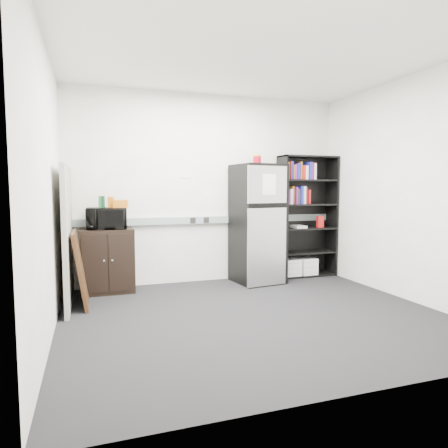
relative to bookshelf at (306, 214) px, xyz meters
name	(u,v)px	position (x,y,z in m)	size (l,w,h in m)	color
floor	(255,315)	(-1.51, -1.57, -0.97)	(4.00, 4.00, 0.00)	black
wall_back	(208,189)	(-1.51, 0.18, 0.38)	(4.00, 0.02, 2.70)	silver
wall_right	(409,189)	(0.49, -1.57, 0.38)	(0.02, 3.50, 2.70)	silver
wall_left	(47,189)	(-3.51, -1.57, 0.38)	(0.02, 3.50, 2.70)	silver
ceiling	(257,55)	(-1.51, -1.57, 1.73)	(4.00, 3.50, 0.02)	white
electrical_raceway	(209,220)	(-1.51, 0.15, -0.07)	(3.92, 0.05, 0.10)	gray
wall_note	(185,175)	(-1.86, 0.18, 0.58)	(0.14, 0.00, 0.10)	white
bookshelf	(306,214)	(0.00, 0.00, 0.00)	(0.90, 0.34, 1.85)	black
cubicle_partition	(68,235)	(-3.41, -0.49, -0.16)	(0.06, 1.30, 1.62)	gray
cabinet	(108,261)	(-2.95, -0.07, -0.55)	(0.67, 0.45, 0.83)	black
microwave	(107,218)	(-2.95, -0.08, 0.00)	(0.50, 0.34, 0.27)	black
snack_box_a	(102,202)	(-3.01, -0.05, 0.21)	(0.07, 0.05, 0.15)	#1B612B
snack_box_b	(102,202)	(-3.01, -0.05, 0.21)	(0.07, 0.05, 0.15)	#0B331A
snack_box_c	(111,202)	(-2.89, -0.05, 0.21)	(0.07, 0.05, 0.14)	#C56412
snack_bag	(121,204)	(-2.77, -0.10, 0.19)	(0.18, 0.10, 0.10)	orange
refrigerator	(258,224)	(-0.86, -0.15, -0.12)	(0.71, 0.74, 1.70)	black
coffee_can	(257,159)	(-0.83, -0.02, 0.81)	(0.12, 0.12, 0.16)	#A10717
framed_poster	(81,268)	(-3.28, -0.59, -0.54)	(0.16, 0.68, 0.87)	black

